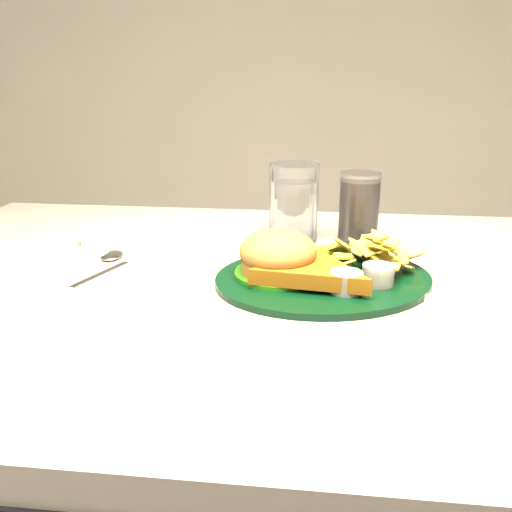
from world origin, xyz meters
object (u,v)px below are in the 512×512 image
Objects in this scene: table at (267,499)px; cola_glass at (359,209)px; dinner_plate at (324,260)px; fork_napkin at (376,284)px; water_glass at (294,203)px.

table is 0.49m from cola_glass.
dinner_plate is 0.08m from fork_napkin.
cola_glass is (0.13, 0.19, 0.44)m from table.
fork_napkin is at bearing -27.52° from dinner_plate.
cola_glass is at bearing 72.20° from fork_napkin.
table is 9.18× the size of water_glass.
table is 0.49m from water_glass.
dinner_plate is 2.31× the size of water_glass.
water_glass is 0.81× the size of fork_napkin.
dinner_plate is 1.87× the size of fork_napkin.
cola_glass is at bearing 55.53° from dinner_plate.
dinner_plate is at bearing -106.68° from cola_glass.
cola_glass is at bearing -6.10° from water_glass.
cola_glass reaches higher than fork_napkin.
fork_napkin is at bearing -1.57° from table.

